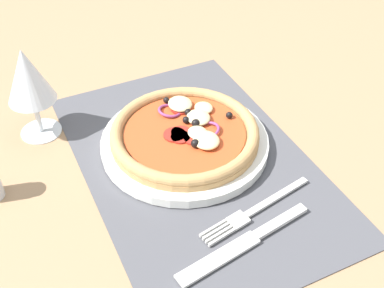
# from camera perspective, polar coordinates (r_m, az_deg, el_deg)

# --- Properties ---
(ground_plane) EXTENTS (1.90, 1.40, 0.02)m
(ground_plane) POSITION_cam_1_polar(r_m,az_deg,el_deg) (0.74, 0.37, -2.89)
(ground_plane) COLOR #9E7A56
(placemat) EXTENTS (0.49, 0.31, 0.00)m
(placemat) POSITION_cam_1_polar(r_m,az_deg,el_deg) (0.73, 0.37, -2.09)
(placemat) COLOR #4C4C51
(placemat) RESTS_ON ground_plane
(plate) EXTENTS (0.25, 0.25, 0.01)m
(plate) POSITION_cam_1_polar(r_m,az_deg,el_deg) (0.75, -0.50, 0.26)
(plate) COLOR silver
(plate) RESTS_ON placemat
(pizza) EXTENTS (0.22, 0.22, 0.03)m
(pizza) POSITION_cam_1_polar(r_m,az_deg,el_deg) (0.74, -0.47, 1.41)
(pizza) COLOR tan
(pizza) RESTS_ON plate
(fork) EXTENTS (0.05, 0.18, 0.00)m
(fork) POSITION_cam_1_polar(r_m,az_deg,el_deg) (0.66, 6.91, -7.79)
(fork) COLOR silver
(fork) RESTS_ON placemat
(knife) EXTENTS (0.05, 0.20, 0.01)m
(knife) POSITION_cam_1_polar(r_m,az_deg,el_deg) (0.63, 6.02, -11.31)
(knife) COLOR silver
(knife) RESTS_ON placemat
(wine_glass) EXTENTS (0.07, 0.07, 0.15)m
(wine_glass) POSITION_cam_1_polar(r_m,az_deg,el_deg) (0.76, -18.45, 7.35)
(wine_glass) COLOR silver
(wine_glass) RESTS_ON ground_plane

